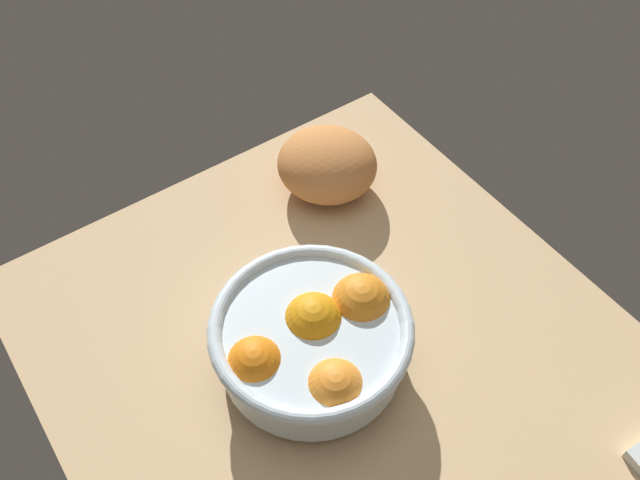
% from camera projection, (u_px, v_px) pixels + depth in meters
% --- Properties ---
extents(ground_plane, '(0.83, 0.62, 0.03)m').
position_uv_depth(ground_plane, '(378.00, 405.00, 0.76)').
color(ground_plane, tan).
extents(fruit_bowl, '(0.22, 0.22, 0.09)m').
position_uv_depth(fruit_bowl, '(314.00, 339.00, 0.73)').
color(fruit_bowl, silver).
rests_on(fruit_bowl, ground).
extents(bread_loaf, '(0.18, 0.18, 0.08)m').
position_uv_depth(bread_loaf, '(327.00, 164.00, 0.91)').
color(bread_loaf, '#C97C40').
rests_on(bread_loaf, ground).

